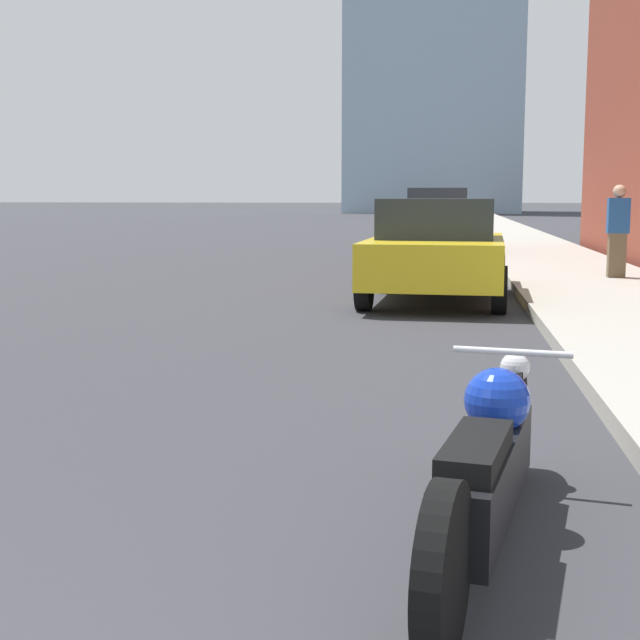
{
  "coord_description": "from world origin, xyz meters",
  "views": [
    {
      "loc": [
        2.57,
        -0.82,
        1.55
      ],
      "look_at": [
        1.63,
        5.87,
        0.6
      ],
      "focal_mm": 50.0,
      "sensor_mm": 36.0,
      "label": 1
    }
  ],
  "objects_px": {
    "parked_car_yellow": "(437,250)",
    "pedestrian": "(618,231)",
    "motorcycle": "(488,464)",
    "parked_car_silver": "(436,222)"
  },
  "relations": [
    {
      "from": "parked_car_silver",
      "to": "motorcycle",
      "type": "bearing_deg",
      "value": -90.04
    },
    {
      "from": "pedestrian",
      "to": "motorcycle",
      "type": "bearing_deg",
      "value": -102.8
    },
    {
      "from": "parked_car_silver",
      "to": "pedestrian",
      "type": "xyz_separation_m",
      "value": [
        3.17,
        -7.76,
        0.08
      ]
    },
    {
      "from": "parked_car_yellow",
      "to": "pedestrian",
      "type": "distance_m",
      "value": 4.11
    },
    {
      "from": "motorcycle",
      "to": "parked_car_yellow",
      "type": "distance_m",
      "value": 9.3
    },
    {
      "from": "motorcycle",
      "to": "pedestrian",
      "type": "bearing_deg",
      "value": 87.82
    },
    {
      "from": "motorcycle",
      "to": "pedestrian",
      "type": "distance_m",
      "value": 12.35
    },
    {
      "from": "motorcycle",
      "to": "pedestrian",
      "type": "relative_size",
      "value": 1.63
    },
    {
      "from": "motorcycle",
      "to": "parked_car_yellow",
      "type": "relative_size",
      "value": 0.64
    },
    {
      "from": "motorcycle",
      "to": "pedestrian",
      "type": "height_order",
      "value": "pedestrian"
    }
  ]
}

